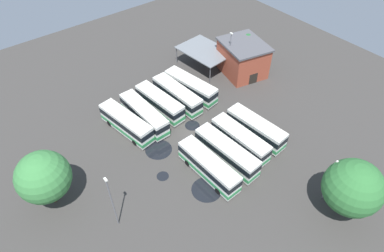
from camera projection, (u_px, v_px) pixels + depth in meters
name	position (u px, v px, depth m)	size (l,w,h in m)	color
ground_plane	(190.00, 134.00, 54.59)	(92.35, 92.35, 0.00)	#383533
bus_row0_slot0	(256.00, 128.00, 52.89)	(10.37, 3.42, 3.51)	silver
bus_row0_slot1	(240.00, 140.00, 51.13)	(10.30, 3.04, 3.51)	silver
bus_row0_slot2	(227.00, 152.00, 49.30)	(11.11, 3.29, 3.51)	silver
bus_row0_slot3	(209.00, 166.00, 47.37)	(10.66, 2.92, 3.51)	silver
bus_row1_slot0	(191.00, 87.00, 60.65)	(11.10, 4.21, 3.51)	silver
bus_row1_slot1	(177.00, 95.00, 58.90)	(10.88, 3.17, 3.51)	silver
bus_row1_slot2	(160.00, 103.00, 57.41)	(10.37, 3.54, 3.51)	silver
bus_row1_slot3	(144.00, 114.00, 55.28)	(10.87, 2.81, 3.51)	silver
bus_row1_slot4	(126.00, 123.00, 53.80)	(10.80, 4.15, 3.51)	silver
depot_building	(243.00, 58.00, 64.90)	(10.44, 9.41, 6.43)	#99422D
maintenance_shelter	(205.00, 51.00, 66.06)	(10.68, 8.04, 3.81)	slate
lamp_post_by_building	(112.00, 201.00, 39.43)	(0.56, 0.28, 9.40)	slate
lamp_post_near_entrance	(230.00, 53.00, 63.04)	(0.56, 0.28, 9.10)	slate
lamp_post_mid_lot	(331.00, 179.00, 42.83)	(0.56, 0.28, 7.64)	slate
tree_east_edge	(44.00, 177.00, 41.68)	(6.84, 6.84, 8.77)	brown
tree_west_edge	(353.00, 188.00, 40.43)	(7.27, 7.27, 9.06)	brown
tree_northwest	(247.00, 45.00, 66.64)	(4.63, 4.63, 6.49)	brown
puddle_front_lane	(192.00, 125.00, 56.02)	(2.47, 2.47, 0.01)	black
puddle_between_rows	(233.00, 115.00, 57.84)	(1.98, 1.98, 0.01)	black
puddle_centre_drain	(159.00, 149.00, 52.15)	(4.21, 4.21, 0.01)	black
puddle_near_shelter	(207.00, 190.00, 46.75)	(4.32, 4.32, 0.01)	black
puddle_back_corner	(163.00, 176.00, 48.43)	(1.78, 1.78, 0.01)	black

